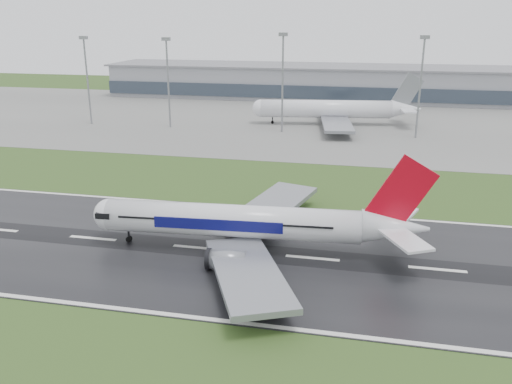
# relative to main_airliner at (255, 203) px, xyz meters

# --- Properties ---
(ground) EXTENTS (520.00, 520.00, 0.00)m
(ground) POSITION_rel_main_airliner_xyz_m (10.12, -1.52, -8.59)
(ground) COLOR #2A4519
(ground) RESTS_ON ground
(runway) EXTENTS (400.00, 45.00, 0.10)m
(runway) POSITION_rel_main_airliner_xyz_m (10.12, -1.52, -8.54)
(runway) COLOR black
(runway) RESTS_ON ground
(apron) EXTENTS (400.00, 130.00, 0.08)m
(apron) POSITION_rel_main_airliner_xyz_m (10.12, 123.48, -8.55)
(apron) COLOR slate
(apron) RESTS_ON ground
(terminal) EXTENTS (240.00, 36.00, 15.00)m
(terminal) POSITION_rel_main_airliner_xyz_m (10.12, 183.48, -1.09)
(terminal) COLOR gray
(terminal) RESTS_ON ground
(main_airliner) EXTENTS (61.09, 58.55, 16.98)m
(main_airliner) POSITION_rel_main_airliner_xyz_m (0.00, 0.00, 0.00)
(main_airliner) COLOR silver
(main_airliner) RESTS_ON runway
(parked_airliner) EXTENTS (70.63, 66.94, 18.46)m
(parked_airliner) POSITION_rel_main_airliner_xyz_m (4.34, 115.90, 0.72)
(parked_airliner) COLOR silver
(parked_airliner) RESTS_ON apron
(floodmast_0) EXTENTS (0.64, 0.64, 30.59)m
(floodmast_0) POSITION_rel_main_airliner_xyz_m (-84.23, 98.48, 6.70)
(floodmast_0) COLOR gray
(floodmast_0) RESTS_ON ground
(floodmast_1) EXTENTS (0.64, 0.64, 30.37)m
(floodmast_1) POSITION_rel_main_airliner_xyz_m (-52.88, 98.48, 6.59)
(floodmast_1) COLOR gray
(floodmast_1) RESTS_ON ground
(floodmast_2) EXTENTS (0.64, 0.64, 32.18)m
(floodmast_2) POSITION_rel_main_airliner_xyz_m (-11.76, 98.48, 7.50)
(floodmast_2) COLOR gray
(floodmast_2) RESTS_ON ground
(floodmast_3) EXTENTS (0.64, 0.64, 31.63)m
(floodmast_3) POSITION_rel_main_airliner_xyz_m (33.25, 98.48, 7.23)
(floodmast_3) COLOR gray
(floodmast_3) RESTS_ON ground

